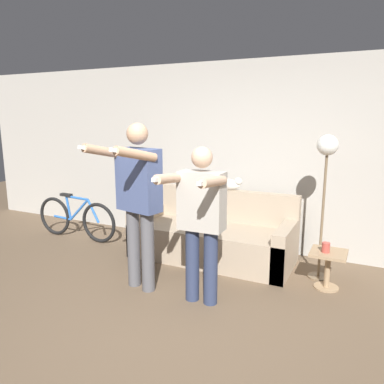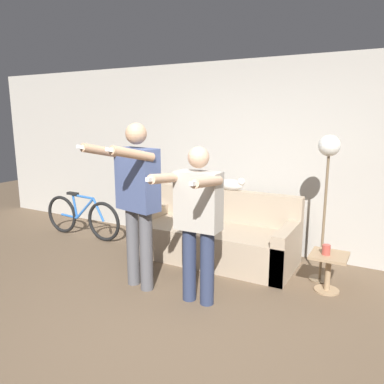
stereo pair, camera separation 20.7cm
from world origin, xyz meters
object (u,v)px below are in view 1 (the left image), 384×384
at_px(floor_lamp, 326,162).
at_px(person_right, 201,215).
at_px(side_table, 328,263).
at_px(cup, 326,247).
at_px(person_left, 138,194).
at_px(bicycle, 76,218).
at_px(cat, 229,184).
at_px(couch, 213,237).

bearing_deg(floor_lamp, person_right, -131.28).
distance_m(person_right, side_table, 1.56).
height_order(person_right, cup, person_right).
height_order(floor_lamp, cup, floor_lamp).
distance_m(person_right, floor_lamp, 1.58).
distance_m(person_left, cup, 2.09).
bearing_deg(bicycle, person_right, -21.36).
bearing_deg(floor_lamp, person_left, -146.73).
xyz_separation_m(cat, floor_lamp, (1.27, -0.38, 0.40)).
height_order(couch, floor_lamp, floor_lamp).
distance_m(cat, side_table, 1.66).
relative_size(person_left, cup, 16.74).
distance_m(person_left, side_table, 2.18).
bearing_deg(side_table, person_left, -154.21).
xyz_separation_m(couch, person_right, (0.36, -1.18, 0.63)).
height_order(couch, person_left, person_left).
bearing_deg(couch, person_left, -107.38).
distance_m(couch, cup, 1.49).
distance_m(person_left, person_right, 0.74).
relative_size(person_left, cat, 3.74).
bearing_deg(cat, couch, -104.52).
bearing_deg(cup, person_right, -141.35).
relative_size(floor_lamp, cup, 15.54).
relative_size(cup, bicycle, 0.07).
bearing_deg(person_left, couch, 84.57).
relative_size(couch, side_table, 5.00).
bearing_deg(couch, floor_lamp, -1.81).
bearing_deg(cup, couch, 167.77).
distance_m(couch, person_right, 1.39).
height_order(person_left, person_right, person_left).
height_order(side_table, bicycle, bicycle).
relative_size(person_left, bicycle, 1.21).
relative_size(couch, cat, 4.37).
xyz_separation_m(couch, cat, (0.09, 0.33, 0.67)).
distance_m(couch, bicycle, 2.21).
bearing_deg(cup, floor_lamp, 107.59).
relative_size(person_right, cup, 14.75).
distance_m(couch, side_table, 1.50).
xyz_separation_m(person_right, cup, (1.08, 0.87, -0.44)).
bearing_deg(cat, person_left, -106.76).
height_order(side_table, cup, cup).
bearing_deg(person_right, floor_lamp, 47.42).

